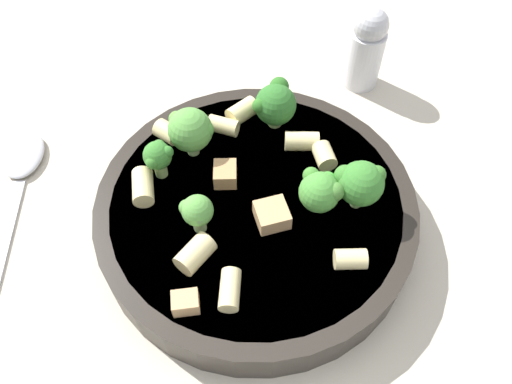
{
  "coord_description": "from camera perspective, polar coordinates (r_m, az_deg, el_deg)",
  "views": [
    {
      "loc": [
        0.21,
        -0.06,
        0.35
      ],
      "look_at": [
        0.0,
        0.0,
        0.05
      ],
      "focal_mm": 35.0,
      "sensor_mm": 36.0,
      "label": 1
    }
  ],
  "objects": [
    {
      "name": "chicken_chunk_0",
      "position": [
        0.39,
        -3.54,
        2.06
      ],
      "size": [
        0.02,
        0.02,
        0.01
      ],
      "primitive_type": "cube",
      "rotation": [
        0.0,
        0.0,
        2.88
      ],
      "color": "tan",
      "rests_on": "pasta_bowl"
    },
    {
      "name": "broccoli_floret_1",
      "position": [
        0.42,
        2.21,
        10.05
      ],
      "size": [
        0.04,
        0.04,
        0.04
      ],
      "color": "#93B766",
      "rests_on": "pasta_bowl"
    },
    {
      "name": "rigatoni_0",
      "position": [
        0.34,
        -3.01,
        -11.1
      ],
      "size": [
        0.03,
        0.02,
        0.01
      ],
      "primitive_type": "cylinder",
      "rotation": [
        1.57,
        0.0,
        1.24
      ],
      "color": "beige",
      "rests_on": "pasta_bowl"
    },
    {
      "name": "broccoli_floret_5",
      "position": [
        0.39,
        -11.14,
        4.0
      ],
      "size": [
        0.02,
        0.02,
        0.03
      ],
      "color": "#93B766",
      "rests_on": "pasta_bowl"
    },
    {
      "name": "broccoli_floret_2",
      "position": [
        0.36,
        -6.81,
        -2.2
      ],
      "size": [
        0.02,
        0.02,
        0.03
      ],
      "color": "#9EC175",
      "rests_on": "pasta_bowl"
    },
    {
      "name": "rigatoni_2",
      "position": [
        0.44,
        -1.58,
        9.2
      ],
      "size": [
        0.03,
        0.03,
        0.02
      ],
      "primitive_type": "cylinder",
      "rotation": [
        1.57,
        0.0,
        0.45
      ],
      "color": "beige",
      "rests_on": "pasta_bowl"
    },
    {
      "name": "chicken_chunk_1",
      "position": [
        0.37,
        1.83,
        -2.64
      ],
      "size": [
        0.02,
        0.02,
        0.01
      ],
      "primitive_type": "cube",
      "rotation": [
        0.0,
        0.0,
        1.58
      ],
      "color": "tan",
      "rests_on": "pasta_bowl"
    },
    {
      "name": "broccoli_floret_0",
      "position": [
        0.4,
        -7.47,
        7.05
      ],
      "size": [
        0.04,
        0.04,
        0.04
      ],
      "color": "#9EC175",
      "rests_on": "pasta_bowl"
    },
    {
      "name": "ground_plane",
      "position": [
        0.42,
        0.0,
        -3.71
      ],
      "size": [
        2.0,
        2.0,
        0.0
      ],
      "primitive_type": "plane",
      "color": "#BCB29E"
    },
    {
      "name": "broccoli_floret_3",
      "position": [
        0.37,
        7.39,
        0.15
      ],
      "size": [
        0.03,
        0.03,
        0.04
      ],
      "color": "#93B766",
      "rests_on": "pasta_bowl"
    },
    {
      "name": "chicken_chunk_2",
      "position": [
        0.34,
        -8.06,
        -12.4
      ],
      "size": [
        0.02,
        0.02,
        0.01
      ],
      "primitive_type": "cube",
      "rotation": [
        0.0,
        0.0,
        1.42
      ],
      "color": "tan",
      "rests_on": "pasta_bowl"
    },
    {
      "name": "broccoli_floret_4",
      "position": [
        0.37,
        11.72,
        1.03
      ],
      "size": [
        0.03,
        0.04,
        0.04
      ],
      "color": "#84AD60",
      "rests_on": "pasta_bowl"
    },
    {
      "name": "rigatoni_1",
      "position": [
        0.35,
        -6.97,
        -7.02
      ],
      "size": [
        0.03,
        0.03,
        0.02
      ],
      "primitive_type": "cylinder",
      "rotation": [
        1.57,
        0.0,
        0.64
      ],
      "color": "beige",
      "rests_on": "pasta_bowl"
    },
    {
      "name": "spoon",
      "position": [
        0.49,
        -25.49,
        1.79
      ],
      "size": [
        0.18,
        0.06,
        0.01
      ],
      "color": "silver",
      "rests_on": "ground_plane"
    },
    {
      "name": "rigatoni_4",
      "position": [
        0.43,
        -10.07,
        6.76
      ],
      "size": [
        0.03,
        0.03,
        0.02
      ],
      "primitive_type": "cylinder",
      "rotation": [
        1.57,
        0.0,
        2.23
      ],
      "color": "beige",
      "rests_on": "pasta_bowl"
    },
    {
      "name": "rigatoni_3",
      "position": [
        0.41,
        5.26,
        5.8
      ],
      "size": [
        0.02,
        0.03,
        0.02
      ],
      "primitive_type": "cylinder",
      "rotation": [
        1.57,
        0.0,
        2.84
      ],
      "color": "beige",
      "rests_on": "pasta_bowl"
    },
    {
      "name": "pasta_bowl",
      "position": [
        0.4,
        0.0,
        -2.1
      ],
      "size": [
        0.25,
        0.25,
        0.04
      ],
      "color": "#28231E",
      "rests_on": "ground_plane"
    },
    {
      "name": "pepper_shaker",
      "position": [
        0.51,
        12.48,
        15.76
      ],
      "size": [
        0.04,
        0.04,
        0.09
      ],
      "color": "silver",
      "rests_on": "ground_plane"
    },
    {
      "name": "rigatoni_8",
      "position": [
        0.43,
        -3.76,
        7.58
      ],
      "size": [
        0.03,
        0.03,
        0.01
      ],
      "primitive_type": "cylinder",
      "rotation": [
        1.57,
        0.0,
        2.54
      ],
      "color": "beige",
      "rests_on": "pasta_bowl"
    },
    {
      "name": "rigatoni_6",
      "position": [
        0.36,
        10.74,
        -7.54
      ],
      "size": [
        0.02,
        0.03,
        0.01
      ],
      "primitive_type": "cylinder",
      "rotation": [
        1.57,
        0.0,
        2.88
      ],
      "color": "beige",
      "rests_on": "pasta_bowl"
    },
    {
      "name": "rigatoni_5",
      "position": [
        0.39,
        -12.8,
        0.58
      ],
      "size": [
        0.03,
        0.02,
        0.02
      ],
      "primitive_type": "cylinder",
      "rotation": [
        1.57,
        0.0,
        1.46
      ],
      "color": "beige",
      "rests_on": "pasta_bowl"
    },
    {
      "name": "rigatoni_7",
      "position": [
        0.41,
        7.82,
        4.11
      ],
      "size": [
        0.02,
        0.02,
        0.02
      ],
      "primitive_type": "cylinder",
      "rotation": [
        1.57,
        0.0,
        1.53
      ],
      "color": "beige",
      "rests_on": "pasta_bowl"
    }
  ]
}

